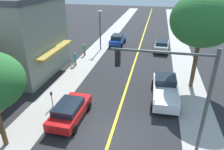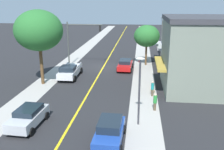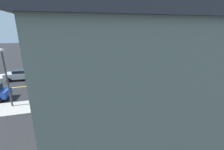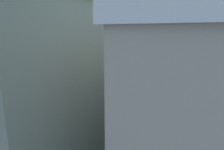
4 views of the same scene
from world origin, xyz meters
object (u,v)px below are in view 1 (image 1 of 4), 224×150
object	(u,v)px
parking_meter	(52,97)
pedestrian_teal_shirt	(75,59)
small_dog	(73,64)
street_tree_left_near	(203,20)
white_pickup_truck	(165,89)
pedestrian_green_shirt	(84,49)
red_sedan_left_curb	(70,110)
blue_sedan_left_curb	(118,40)
street_lamp	(100,26)
traffic_light_mast	(178,85)
silver_sedan_right_curb	(162,46)

from	to	relation	value
parking_meter	pedestrian_teal_shirt	world-z (taller)	pedestrian_teal_shirt
small_dog	street_tree_left_near	bearing A→B (deg)	-52.90
white_pickup_truck	pedestrian_green_shirt	distance (m)	13.89
red_sedan_left_curb	blue_sedan_left_curb	size ratio (longest dim) A/B	1.04
street_lamp	small_dog	world-z (taller)	street_lamp
blue_sedan_left_curb	small_dog	distance (m)	10.52
street_tree_left_near	pedestrian_teal_shirt	size ratio (longest dim) A/B	5.40
traffic_light_mast	white_pickup_truck	bearing A→B (deg)	-87.87
blue_sedan_left_curb	small_dog	bearing A→B (deg)	162.25
silver_sedan_right_curb	white_pickup_truck	xyz separation A→B (m)	(0.31, -13.20, 0.08)
street_tree_left_near	street_lamp	bearing A→B (deg)	142.05
traffic_light_mast	pedestrian_teal_shirt	world-z (taller)	traffic_light_mast
silver_sedan_right_curb	pedestrian_green_shirt	xyz separation A→B (m)	(-10.22, -4.15, 0.06)
blue_sedan_left_curb	red_sedan_left_curb	bearing A→B (deg)	-178.14
street_lamp	small_dog	size ratio (longest dim) A/B	9.18
traffic_light_mast	white_pickup_truck	xyz separation A→B (m)	(-0.23, 6.08, -3.61)
street_tree_left_near	pedestrian_teal_shirt	xyz separation A→B (m)	(-13.02, 2.60, -5.53)
traffic_light_mast	pedestrian_green_shirt	world-z (taller)	traffic_light_mast
street_tree_left_near	small_dog	distance (m)	14.58
white_pickup_truck	small_dog	size ratio (longest dim) A/B	9.39
parking_meter	silver_sedan_right_curb	world-z (taller)	silver_sedan_right_curb
parking_meter	white_pickup_truck	xyz separation A→B (m)	(9.01, 3.32, -0.01)
white_pickup_truck	small_dog	bearing A→B (deg)	63.77
blue_sedan_left_curb	silver_sedan_right_curb	xyz separation A→B (m)	(6.76, -1.60, -0.03)
parking_meter	traffic_light_mast	distance (m)	10.29
street_lamp	pedestrian_teal_shirt	distance (m)	7.14
blue_sedan_left_curb	small_dog	xyz separation A→B (m)	(-3.45, -9.93, -0.49)
pedestrian_teal_shirt	red_sedan_left_curb	bearing A→B (deg)	62.79
pedestrian_teal_shirt	small_dog	bearing A→B (deg)	35.07
red_sedan_left_curb	white_pickup_truck	xyz separation A→B (m)	(6.92, 4.57, 0.11)
white_pickup_truck	pedestrian_teal_shirt	bearing A→B (deg)	61.03
traffic_light_mast	street_lamp	size ratio (longest dim) A/B	1.19
pedestrian_teal_shirt	traffic_light_mast	bearing A→B (deg)	86.22
silver_sedan_right_curb	pedestrian_teal_shirt	bearing A→B (deg)	129.90
red_sedan_left_curb	pedestrian_green_shirt	world-z (taller)	pedestrian_green_shirt
traffic_light_mast	white_pickup_truck	size ratio (longest dim) A/B	1.16
street_lamp	silver_sedan_right_curb	xyz separation A→B (m)	(8.75, 1.27, -2.73)
red_sedan_left_curb	pedestrian_teal_shirt	world-z (taller)	pedestrian_teal_shirt
parking_meter	blue_sedan_left_curb	world-z (taller)	blue_sedan_left_curb
parking_meter	street_lamp	distance (m)	15.48
street_tree_left_near	small_dog	world-z (taller)	street_tree_left_near
street_tree_left_near	silver_sedan_right_curb	xyz separation A→B (m)	(-2.89, 10.35, -5.59)
street_lamp	blue_sedan_left_curb	world-z (taller)	street_lamp
traffic_light_mast	pedestrian_teal_shirt	distance (m)	16.12
street_lamp	pedestrian_green_shirt	world-z (taller)	street_lamp
blue_sedan_left_curb	pedestrian_green_shirt	size ratio (longest dim) A/B	2.62
silver_sedan_right_curb	street_lamp	bearing A→B (deg)	100.73
red_sedan_left_curb	pedestrian_green_shirt	bearing A→B (deg)	16.47
street_tree_left_near	pedestrian_green_shirt	world-z (taller)	street_tree_left_near
street_lamp	silver_sedan_right_curb	world-z (taller)	street_lamp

